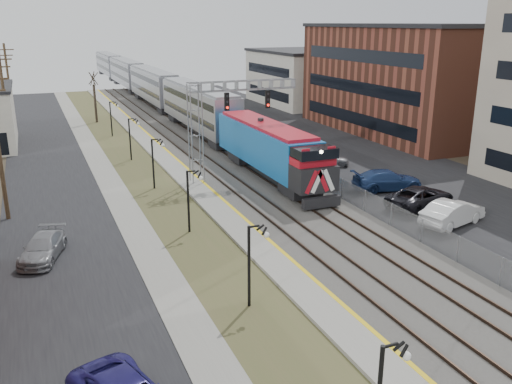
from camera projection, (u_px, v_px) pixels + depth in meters
street_west at (49, 176)px, 46.05m from camera, size 7.00×120.00×0.04m
sidewalk at (103, 171)px, 47.69m from camera, size 2.00×120.00×0.08m
grass_median at (137, 168)px, 48.80m from camera, size 4.00×120.00×0.06m
platform at (170, 163)px, 49.87m from camera, size 2.00×120.00×0.24m
ballast_bed at (221, 159)px, 51.71m from camera, size 8.00×120.00×0.20m
parking_lot at (331, 149)px, 56.13m from camera, size 16.00×120.00×0.04m
platform_edge at (179, 161)px, 50.15m from camera, size 0.24×120.00×0.01m
track_near at (201, 159)px, 50.92m from camera, size 1.58×120.00×0.15m
track_far at (236, 155)px, 52.21m from camera, size 1.58×120.00×0.15m
train at (149, 85)px, 85.86m from camera, size 3.00×108.65×5.33m
signal_gantry at (216, 114)px, 42.87m from camera, size 9.00×1.07×8.15m
lampposts at (187, 201)px, 33.49m from camera, size 0.14×62.14×4.00m
fence at (262, 148)px, 53.04m from camera, size 0.04×120.00×1.60m
buildings_east at (470, 85)px, 56.01m from camera, size 16.00×76.00×15.00m
bare_trees at (30, 138)px, 48.26m from camera, size 12.30×42.30×5.95m
car_lot_b at (453, 213)px, 34.82m from camera, size 5.29×3.00×1.65m
car_lot_c at (420, 198)px, 38.13m from camera, size 5.94×3.85×1.52m
car_lot_d at (387, 181)px, 42.09m from camera, size 5.79×3.20×1.59m
car_lot_e at (328, 159)px, 49.16m from camera, size 4.08×2.95×1.29m
car_lot_f at (286, 134)px, 59.82m from camera, size 4.45×2.61×1.39m
car_street_b at (43, 248)px, 29.91m from camera, size 3.11×4.79×1.29m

